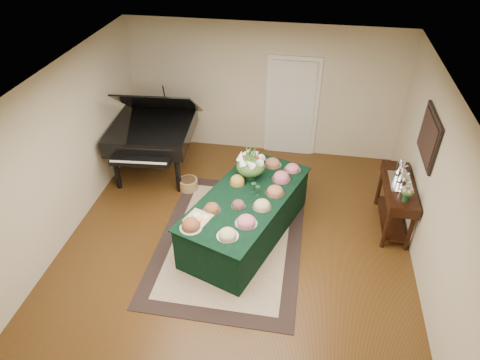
% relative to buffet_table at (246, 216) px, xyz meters
% --- Properties ---
extents(ground, '(6.00, 6.00, 0.00)m').
position_rel_buffet_table_xyz_m(ground, '(-0.11, -0.23, -0.40)').
color(ground, black).
rests_on(ground, ground).
extents(area_rug, '(2.30, 3.22, 0.01)m').
position_rel_buffet_table_xyz_m(area_rug, '(-0.23, -0.19, -0.40)').
color(area_rug, black).
rests_on(area_rug, ground).
extents(kitchen_doorway, '(1.05, 0.07, 2.10)m').
position_rel_buffet_table_xyz_m(kitchen_doorway, '(0.49, 2.74, 0.62)').
color(kitchen_doorway, silver).
rests_on(kitchen_doorway, ground).
extents(buffet_table, '(1.94, 2.73, 0.80)m').
position_rel_buffet_table_xyz_m(buffet_table, '(0.00, 0.00, 0.00)').
color(buffet_table, black).
rests_on(buffet_table, ground).
extents(food_platters, '(1.62, 2.28, 0.12)m').
position_rel_buffet_table_xyz_m(food_platters, '(0.06, 0.02, 0.44)').
color(food_platters, silver).
rests_on(food_platters, buffet_table).
extents(cutting_board, '(0.43, 0.43, 0.10)m').
position_rel_buffet_table_xyz_m(cutting_board, '(-0.60, -0.63, 0.43)').
color(cutting_board, tan).
rests_on(cutting_board, buffet_table).
extents(green_goblets, '(0.15, 0.15, 0.18)m').
position_rel_buffet_table_xyz_m(green_goblets, '(0.13, 0.08, 0.49)').
color(green_goblets, '#153620').
rests_on(green_goblets, buffet_table).
extents(floral_centerpiece, '(0.48, 0.48, 0.48)m').
position_rel_buffet_table_xyz_m(floral_centerpiece, '(-0.02, 0.51, 0.68)').
color(floral_centerpiece, '#153620').
rests_on(floral_centerpiece, buffet_table).
extents(grand_piano, '(1.69, 1.90, 1.82)m').
position_rel_buffet_table_xyz_m(grand_piano, '(-2.06, 1.55, 0.51)').
color(grand_piano, black).
rests_on(grand_piano, ground).
extents(wicker_basket, '(0.35, 0.35, 0.22)m').
position_rel_buffet_table_xyz_m(wicker_basket, '(-1.27, 1.05, -0.29)').
color(wicker_basket, olive).
rests_on(wicker_basket, ground).
extents(mahogany_sideboard, '(0.45, 1.32, 0.88)m').
position_rel_buffet_table_xyz_m(mahogany_sideboard, '(2.38, 0.64, 0.28)').
color(mahogany_sideboard, black).
rests_on(mahogany_sideboard, ground).
extents(tea_service, '(0.34, 0.58, 0.30)m').
position_rel_buffet_table_xyz_m(tea_service, '(2.38, 0.71, 0.60)').
color(tea_service, silver).
rests_on(tea_service, mahogany_sideboard).
extents(pink_bouquet, '(0.20, 0.20, 0.26)m').
position_rel_buffet_table_xyz_m(pink_bouquet, '(2.38, 0.18, 0.65)').
color(pink_bouquet, '#153620').
rests_on(pink_bouquet, mahogany_sideboard).
extents(wall_painting, '(0.05, 0.95, 0.75)m').
position_rel_buffet_table_xyz_m(wall_painting, '(2.60, 0.64, 1.35)').
color(wall_painting, black).
rests_on(wall_painting, ground).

